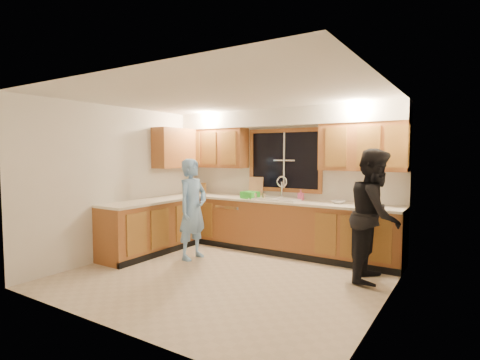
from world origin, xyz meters
name	(u,v)px	position (x,y,z in m)	size (l,w,h in m)	color
floor	(225,276)	(0.00, 0.00, 0.00)	(4.20, 4.20, 0.00)	beige
ceiling	(224,96)	(0.00, 0.00, 2.50)	(4.20, 4.20, 0.00)	silver
wall_back	(284,180)	(0.00, 1.90, 1.25)	(4.20, 4.20, 0.00)	silver
wall_left	(122,182)	(-2.10, 0.00, 1.25)	(3.80, 3.80, 0.00)	silver
wall_right	(384,197)	(2.10, 0.00, 1.25)	(3.80, 3.80, 0.00)	silver
base_cabinets_back	(277,227)	(0.00, 1.60, 0.44)	(4.20, 0.60, 0.88)	#9E5D2E
base_cabinets_left	(151,228)	(-1.80, 0.35, 0.44)	(0.60, 1.90, 0.88)	#9E5D2E
countertop_back	(276,201)	(0.00, 1.58, 0.90)	(4.20, 0.63, 0.04)	#F1E5CA
countertop_left	(151,201)	(-1.79, 0.35, 0.90)	(0.63, 1.90, 0.04)	#F1E5CA
upper_cabinets_left	(215,148)	(-1.43, 1.73, 1.83)	(1.35, 0.33, 0.75)	#9E5D2E
upper_cabinets_right	(363,147)	(1.43, 1.73, 1.83)	(1.35, 0.33, 0.75)	#9E5D2E
upper_cabinets_return	(175,148)	(-1.94, 1.12, 1.83)	(0.33, 0.90, 0.75)	#9E5D2E
soffit	(281,118)	(0.00, 1.72, 2.35)	(4.20, 0.35, 0.30)	silver
window_frame	(284,160)	(0.00, 1.89, 1.60)	(1.44, 0.03, 1.14)	black
sink	(277,203)	(0.00, 1.60, 0.86)	(0.86, 0.52, 0.57)	silver
dishwasher	(236,223)	(-0.85, 1.59, 0.41)	(0.60, 0.56, 0.82)	white
stove	(125,233)	(-1.80, -0.22, 0.45)	(0.58, 0.75, 0.90)	white
man	(193,209)	(-0.96, 0.47, 0.82)	(0.60, 0.39, 1.64)	#7AAEE7
woman	(375,215)	(1.81, 0.95, 0.89)	(0.87, 0.68, 1.79)	black
knife_block	(203,188)	(-1.71, 1.70, 1.03)	(0.12, 0.10, 0.21)	#9E692B
cutting_board	(256,187)	(-0.55, 1.82, 1.10)	(0.27, 0.02, 0.37)	tan
dish_crate	(250,195)	(-0.47, 1.48, 0.98)	(0.26, 0.25, 0.12)	green
soap_bottle	(301,195)	(0.40, 1.71, 1.01)	(0.08, 0.08, 0.18)	#DB5389
bowl	(338,202)	(1.08, 1.65, 0.95)	(0.22, 0.22, 0.05)	silver
can_left	(255,196)	(-0.35, 1.44, 0.97)	(0.06, 0.06, 0.11)	beige
can_right	(264,196)	(-0.16, 1.43, 0.98)	(0.07, 0.07, 0.12)	beige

